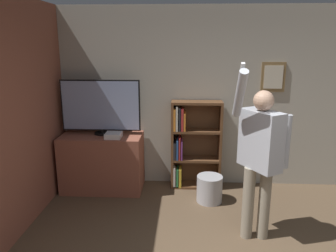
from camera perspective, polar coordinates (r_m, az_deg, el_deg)
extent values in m
cube|color=#B2AD9E|center=(5.03, 10.50, 4.71)|extent=(7.07, 0.06, 2.70)
cube|color=olive|center=(5.07, 17.85, 8.13)|extent=(0.35, 0.02, 0.43)
cube|color=beige|center=(5.06, 17.89, 8.11)|extent=(0.27, 0.01, 0.34)
cube|color=#93513D|center=(4.02, -25.34, 1.17)|extent=(0.06, 4.49, 2.70)
cube|color=#93513D|center=(5.04, -11.30, -6.21)|extent=(1.19, 0.60, 0.85)
cylinder|color=black|center=(4.96, -11.40, -1.22)|extent=(0.22, 0.22, 0.03)
cylinder|color=black|center=(4.95, -11.42, -0.77)|extent=(0.06, 0.06, 0.05)
cube|color=black|center=(4.87, -11.64, 3.54)|extent=(1.15, 0.04, 0.74)
cube|color=#8C9EC6|center=(4.85, -11.71, 3.49)|extent=(1.12, 0.01, 0.71)
cube|color=white|center=(4.73, -9.47, -1.61)|extent=(0.23, 0.24, 0.07)
cube|color=brown|center=(4.97, 0.79, -3.26)|extent=(0.04, 0.28, 1.34)
cube|color=brown|center=(4.99, 9.01, -3.35)|extent=(0.04, 0.28, 1.34)
cube|color=brown|center=(5.10, 4.86, -2.86)|extent=(0.75, 0.01, 1.34)
cube|color=brown|center=(5.20, 4.76, -10.17)|extent=(0.68, 0.28, 0.04)
cube|color=brown|center=(5.04, 4.86, -5.73)|extent=(0.68, 0.28, 0.04)
cube|color=brown|center=(4.91, 4.97, -0.83)|extent=(0.68, 0.28, 0.04)
cube|color=brown|center=(4.81, 5.07, 4.09)|extent=(0.68, 0.28, 0.04)
cube|color=beige|center=(5.13, 1.15, -8.55)|extent=(0.03, 0.26, 0.32)
cube|color=#338447|center=(5.11, 1.66, -8.78)|extent=(0.03, 0.22, 0.29)
cube|color=gold|center=(5.11, 2.13, -8.80)|extent=(0.04, 0.21, 0.30)
cube|color=#232328|center=(4.97, 1.19, -4.14)|extent=(0.04, 0.25, 0.26)
cube|color=#2D569E|center=(4.96, 1.65, -3.94)|extent=(0.02, 0.24, 0.30)
cube|color=red|center=(4.96, 2.05, -3.73)|extent=(0.02, 0.24, 0.34)
cube|color=#7A3889|center=(4.97, 2.41, -4.01)|extent=(0.02, 0.26, 0.29)
cube|color=orange|center=(4.84, 1.19, 1.21)|extent=(0.03, 0.24, 0.33)
cube|color=beige|center=(4.85, 1.60, 1.47)|extent=(0.03, 0.27, 0.36)
cube|color=#232328|center=(4.83, 2.07, 1.29)|extent=(0.03, 0.24, 0.34)
cube|color=red|center=(4.82, 2.52, 1.19)|extent=(0.03, 0.21, 0.33)
cube|color=orange|center=(4.86, 2.92, 0.91)|extent=(0.03, 0.27, 0.27)
cylinder|color=gray|center=(3.88, 13.77, -12.87)|extent=(0.13, 0.13, 0.85)
cylinder|color=gray|center=(3.92, 16.42, -12.78)|extent=(0.13, 0.13, 0.85)
cube|color=#B7BCC6|center=(3.63, 15.86, -2.35)|extent=(0.44, 0.52, 0.63)
sphere|color=tan|center=(3.53, 16.32, 4.26)|extent=(0.21, 0.21, 0.21)
cylinder|color=#B7BCC6|center=(3.70, 19.86, -2.57)|extent=(0.09, 0.09, 0.58)
cylinder|color=#B7BCC6|center=(3.35, 12.43, 5.49)|extent=(0.09, 0.41, 0.53)
cube|color=white|center=(3.27, 12.83, 9.58)|extent=(0.04, 0.09, 0.14)
cylinder|color=#B7B7BC|center=(4.69, 7.24, -10.79)|extent=(0.36, 0.36, 0.37)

